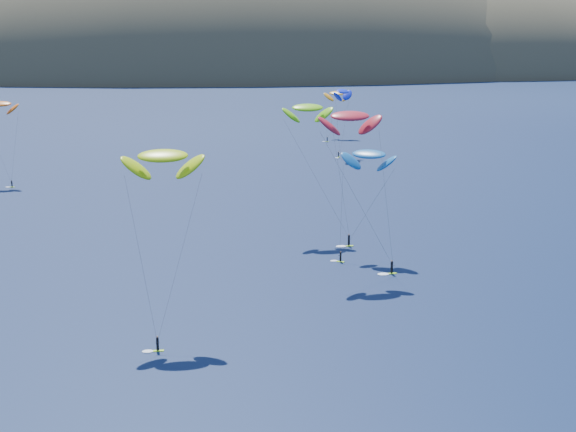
# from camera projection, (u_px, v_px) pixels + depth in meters

# --- Properties ---
(island) EXTENTS (730.00, 300.00, 210.00)m
(island) POSITION_uv_depth(u_px,v_px,m) (263.00, 84.00, 599.18)
(island) COLOR #3D3526
(island) RESTS_ON ground
(kitesurfer_1) EXTENTS (8.59, 9.72, 21.23)m
(kitesurfer_1) POSITION_uv_depth(u_px,v_px,m) (0.00, 104.00, 191.35)
(kitesurfer_1) COLOR #B2FF1C
(kitesurfer_1) RESTS_ON ground
(kitesurfer_2) EXTENTS (9.86, 11.91, 25.13)m
(kitesurfer_2) POSITION_uv_depth(u_px,v_px,m) (163.00, 156.00, 100.87)
(kitesurfer_2) COLOR #B2FF1C
(kitesurfer_2) RESTS_ON ground
(kitesurfer_3) EXTENTS (11.27, 13.72, 25.69)m
(kitesurfer_3) POSITION_uv_depth(u_px,v_px,m) (308.00, 108.00, 145.60)
(kitesurfer_3) COLOR #B2FF1C
(kitesurfer_3) RESTS_ON ground
(kitesurfer_4) EXTENTS (8.50, 9.41, 20.90)m
(kitesurfer_4) POSITION_uv_depth(u_px,v_px,m) (343.00, 91.00, 227.41)
(kitesurfer_4) COLOR #B2FF1C
(kitesurfer_4) RESTS_ON ground
(kitesurfer_5) EXTENTS (11.11, 9.79, 19.52)m
(kitesurfer_5) POSITION_uv_depth(u_px,v_px,m) (369.00, 154.00, 133.82)
(kitesurfer_5) COLOR #B2FF1C
(kitesurfer_5) RESTS_ON ground
(kitesurfer_9) EXTENTS (12.08, 8.07, 27.08)m
(kitesurfer_9) POSITION_uv_depth(u_px,v_px,m) (350.00, 116.00, 124.30)
(kitesurfer_9) COLOR #B2FF1C
(kitesurfer_9) RESTS_ON ground
(kitesurfer_11) EXTENTS (10.75, 14.33, 16.92)m
(kitesurfer_11) POSITION_uv_depth(u_px,v_px,m) (338.00, 93.00, 264.08)
(kitesurfer_11) COLOR #B2FF1C
(kitesurfer_11) RESTS_ON ground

